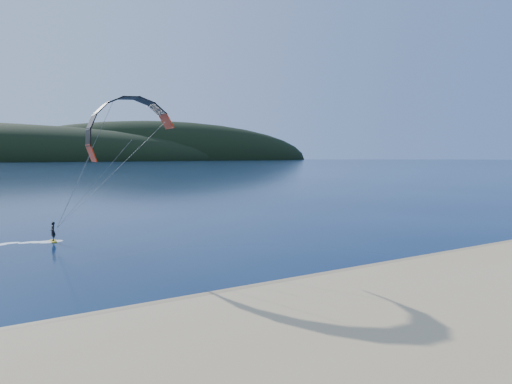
# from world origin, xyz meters

# --- Properties ---
(ground) EXTENTS (1800.00, 1800.00, 0.00)m
(ground) POSITION_xyz_m (0.00, 0.00, 0.00)
(ground) COLOR #071435
(ground) RESTS_ON ground
(wet_sand) EXTENTS (220.00, 2.50, 0.10)m
(wet_sand) POSITION_xyz_m (0.00, 4.50, 0.05)
(wet_sand) COLOR #866C4E
(wet_sand) RESTS_ON ground
(headland) EXTENTS (1200.00, 310.00, 140.00)m
(headland) POSITION_xyz_m (0.63, 745.28, 0.00)
(headland) COLOR black
(headland) RESTS_ON ground
(kitesurfer_near) EXTENTS (19.70, 9.59, 12.33)m
(kitesurfer_near) POSITION_xyz_m (-1.59, 19.67, 8.34)
(kitesurfer_near) COLOR yellow
(kitesurfer_near) RESTS_ON ground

